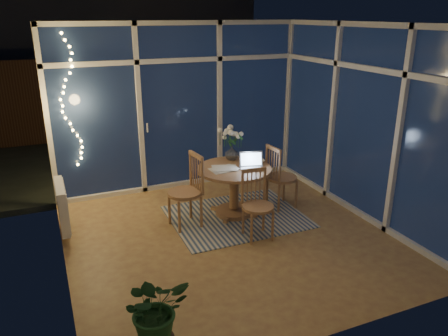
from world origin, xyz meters
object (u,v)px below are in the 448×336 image
(chair_left, at_px, (185,191))
(chair_right, at_px, (282,176))
(laptop, at_px, (253,161))
(chair_front, at_px, (258,205))
(flower_vase, at_px, (232,153))
(potted_plant, at_px, (156,316))
(dining_table, at_px, (234,191))

(chair_left, height_order, chair_right, chair_left)
(chair_left, relative_size, laptop, 3.11)
(chair_front, relative_size, flower_vase, 4.28)
(flower_vase, xyz_separation_m, potted_plant, (-1.81, -2.55, -0.43))
(dining_table, xyz_separation_m, potted_plant, (-1.70, -2.21, 0.03))
(chair_front, bearing_deg, chair_right, 47.26)
(flower_vase, bearing_deg, chair_right, -30.95)
(potted_plant, bearing_deg, chair_right, 41.62)
(dining_table, height_order, flower_vase, flower_vase)
(chair_right, bearing_deg, dining_table, 81.31)
(potted_plant, bearing_deg, dining_table, 52.55)
(chair_left, distance_m, chair_front, 1.00)
(chair_front, xyz_separation_m, laptop, (0.21, 0.58, 0.37))
(chair_right, relative_size, potted_plant, 1.27)
(dining_table, height_order, chair_left, chair_left)
(chair_front, height_order, flower_vase, flower_vase)
(potted_plant, bearing_deg, laptop, 47.25)
(chair_left, xyz_separation_m, flower_vase, (0.86, 0.40, 0.30))
(laptop, bearing_deg, chair_left, -170.38)
(dining_table, xyz_separation_m, flower_vase, (0.11, 0.33, 0.46))
(chair_left, bearing_deg, chair_front, 40.35)
(laptop, xyz_separation_m, flower_vase, (-0.09, 0.49, -0.01))
(chair_right, xyz_separation_m, laptop, (-0.54, -0.11, 0.34))
(dining_table, distance_m, chair_front, 0.75)
(laptop, relative_size, flower_vase, 1.54)
(chair_front, distance_m, potted_plant, 2.24)
(dining_table, xyz_separation_m, chair_right, (0.74, -0.05, 0.13))
(chair_left, height_order, potted_plant, chair_left)
(flower_vase, bearing_deg, chair_front, -96.33)
(chair_left, distance_m, flower_vase, 0.99)
(chair_front, bearing_deg, laptop, 74.67)
(chair_right, bearing_deg, potted_plant, 126.52)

